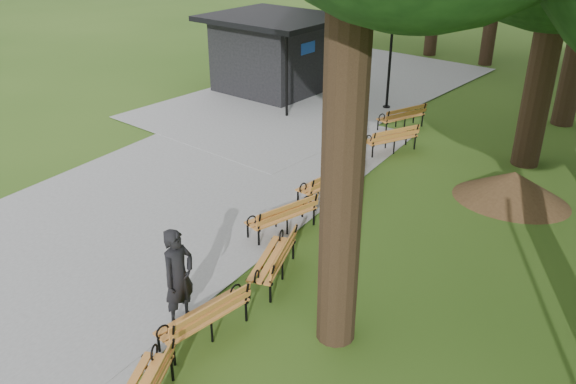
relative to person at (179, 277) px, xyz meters
The scene contains 13 objects.
ground 1.40m from the person, 75.73° to the left, with size 100.00×100.00×0.00m, color #315418.
path 5.55m from the person, 133.29° to the left, with size 12.00×38.00×0.06m, color gray.
person is the anchor object (origin of this frame).
kiosk 15.27m from the person, 115.59° to the left, with size 5.04×4.38×3.16m, color black, non-canonical shape.
lamp_post 14.15m from the person, 96.13° to the left, with size 0.32×0.32×3.24m.
dirt_mound 9.33m from the person, 62.78° to the left, with size 2.52×2.52×0.82m, color #47301C.
bench_2 0.84m from the person, 13.59° to the right, with size 1.90×0.64×0.88m, color orange, non-canonical shape.
bench_3 2.23m from the person, 70.82° to the left, with size 1.90×0.64×0.88m, color orange, non-canonical shape.
bench_4 3.84m from the person, 91.65° to the left, with size 1.90×0.64×0.88m, color orange, non-canonical shape.
bench_5 6.00m from the person, 90.71° to the left, with size 1.90×0.64×0.88m, color orange, non-canonical shape.
bench_6 7.87m from the person, 92.02° to the left, with size 1.90×0.64×0.88m, color orange, non-canonical shape.
bench_7 9.92m from the person, 88.68° to the left, with size 1.90×0.64×0.88m, color orange, non-canonical shape.
bench_8 12.10m from the person, 91.13° to the left, with size 1.90×0.64×0.88m, color orange, non-canonical shape.
Camera 1 is at (5.91, -7.61, 6.99)m, focal length 36.56 mm.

